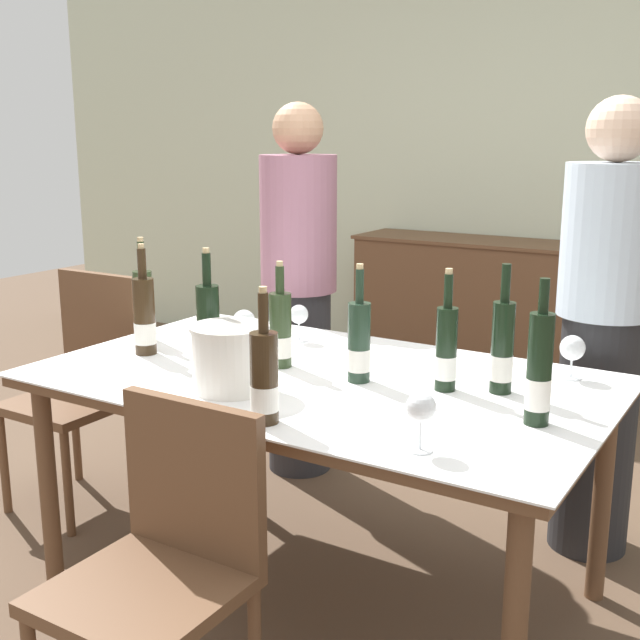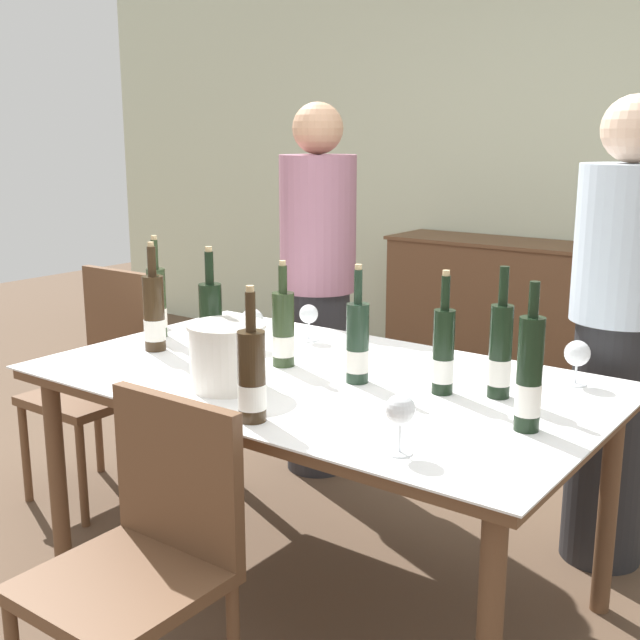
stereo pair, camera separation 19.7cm
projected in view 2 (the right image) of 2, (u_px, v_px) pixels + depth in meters
ground_plane at (320, 588)px, 2.70m from camera, size 12.00×12.00×0.00m
back_wall at (605, 151)px, 4.49m from camera, size 8.00×0.10×2.80m
sideboard_cabinet at (500, 315)px, 4.74m from camera, size 1.36×0.46×0.89m
dining_table at (320, 395)px, 2.54m from camera, size 1.78×1.06×0.75m
ice_bucket at (227, 354)px, 2.38m from camera, size 0.24×0.24×0.20m
wine_bottle_0 at (252, 378)px, 2.10m from camera, size 0.08×0.08×0.36m
wine_bottle_1 at (443, 353)px, 2.33m from camera, size 0.06×0.06×0.37m
wine_bottle_2 at (283, 331)px, 2.61m from camera, size 0.07×0.07×0.35m
wine_bottle_3 at (358, 344)px, 2.43m from camera, size 0.07×0.07×0.37m
wine_bottle_4 at (500, 353)px, 2.29m from camera, size 0.07×0.07×0.38m
wine_bottle_5 at (211, 329)px, 2.56m from camera, size 0.07×0.07×0.40m
wine_bottle_6 at (529, 377)px, 2.03m from camera, size 0.07×0.07×0.39m
wine_bottle_7 at (157, 304)px, 2.99m from camera, size 0.07×0.07×0.38m
wine_bottle_8 at (154, 314)px, 2.80m from camera, size 0.08×0.08×0.38m
wine_glass_0 at (400, 412)px, 1.88m from camera, size 0.07×0.07×0.15m
wine_glass_1 at (252, 321)px, 2.83m from camera, size 0.08×0.08×0.14m
wine_glass_2 at (309, 316)px, 2.94m from camera, size 0.07×0.07×0.13m
wine_glass_3 at (577, 355)px, 2.41m from camera, size 0.08×0.08×0.14m
chair_left_end at (104, 370)px, 3.33m from camera, size 0.42×0.42×0.94m
chair_near_front at (146, 548)px, 1.96m from camera, size 0.42×0.42×0.86m
person_host at (318, 292)px, 3.50m from camera, size 0.33×0.33×1.62m
person_guest_left at (617, 339)px, 2.72m from camera, size 0.33×0.33×1.62m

